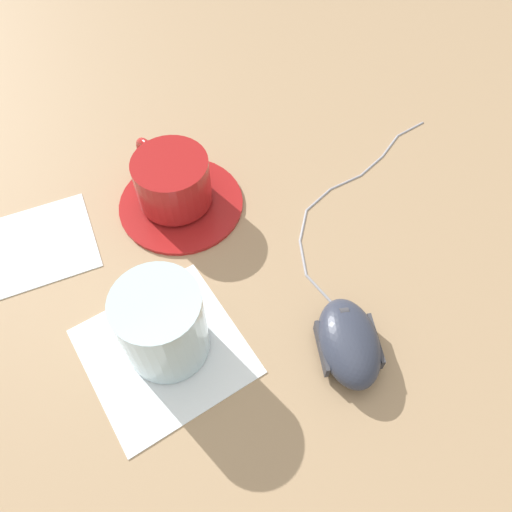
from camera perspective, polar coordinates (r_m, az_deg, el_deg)
name	(u,v)px	position (r m, az deg, el deg)	size (l,w,h in m)	color
ground_plane	(194,285)	(0.55, -7.13, -3.35)	(3.00, 3.00, 0.00)	#9E7F5B
saucer	(181,202)	(0.61, -8.56, 6.08)	(0.15, 0.15, 0.01)	maroon
coffee_cup	(172,180)	(0.59, -9.62, 8.60)	(0.09, 0.12, 0.06)	maroon
computer_mouse	(349,342)	(0.50, 10.57, -9.69)	(0.09, 0.11, 0.04)	#2D3342
mouse_cable	(348,195)	(0.63, 10.50, 6.86)	(0.27, 0.19, 0.00)	gray
napkin_under_glass	(164,351)	(0.52, -10.43, -10.63)	(0.15, 0.15, 0.00)	white
drinking_glass	(162,325)	(0.48, -10.67, -7.75)	(0.08, 0.08, 0.09)	silver
napkin_spare	(43,243)	(0.63, -23.20, 1.37)	(0.11, 0.11, 0.00)	white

